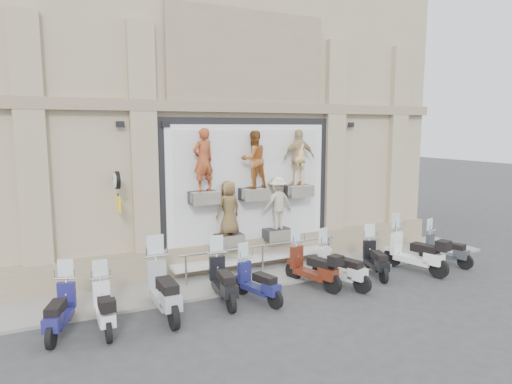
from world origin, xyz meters
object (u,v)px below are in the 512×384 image
at_px(guard_rail, 263,260).
at_px(scooter_b, 104,299).
at_px(scooter_d, 223,272).
at_px(scooter_j, 446,243).
at_px(clock_sign_bracket, 117,186).
at_px(scooter_e, 258,274).
at_px(scooter_c, 163,279).
at_px(scooter_g, 341,259).
at_px(scooter_h, 376,252).
at_px(scooter_a, 59,301).
at_px(scooter_i, 415,244).
at_px(scooter_f, 313,259).

bearing_deg(guard_rail, scooter_b, -159.95).
relative_size(scooter_b, scooter_d, 0.90).
bearing_deg(scooter_d, scooter_j, 4.94).
xyz_separation_m(clock_sign_bracket, scooter_e, (2.91, -2.14, -2.11)).
relative_size(guard_rail, scooter_c, 2.36).
distance_m(clock_sign_bracket, scooter_g, 6.15).
relative_size(scooter_d, scooter_h, 1.09).
distance_m(scooter_a, scooter_b, 0.88).
relative_size(scooter_e, scooter_g, 0.91).
bearing_deg(scooter_j, scooter_h, 160.96).
bearing_deg(scooter_a, scooter_c, 17.44).
relative_size(clock_sign_bracket, scooter_b, 0.60).
height_order(clock_sign_bracket, scooter_e, clock_sign_bracket).
distance_m(scooter_a, scooter_i, 9.69).
distance_m(scooter_b, scooter_f, 5.43).
bearing_deg(scooter_a, guard_rail, 33.74).
bearing_deg(scooter_a, scooter_b, 4.34).
bearing_deg(guard_rail, scooter_h, -25.91).
distance_m(scooter_e, scooter_g, 2.46).
bearing_deg(scooter_f, scooter_e, 173.62).
bearing_deg(scooter_b, scooter_g, 1.32).
relative_size(scooter_a, scooter_h, 1.02).
xyz_separation_m(scooter_c, scooter_h, (6.24, 0.09, -0.16)).
bearing_deg(scooter_c, scooter_i, -0.82).
bearing_deg(scooter_b, scooter_h, 3.74).
height_order(scooter_f, scooter_h, scooter_f).
distance_m(scooter_a, scooter_f, 6.27).
distance_m(scooter_e, scooter_f, 1.81).
xyz_separation_m(scooter_c, scooter_e, (2.31, -0.15, -0.18)).
relative_size(scooter_c, scooter_i, 1.03).
distance_m(scooter_g, scooter_h, 1.50).
distance_m(guard_rail, clock_sign_bracket, 4.57).
height_order(scooter_c, scooter_i, scooter_c).
xyz_separation_m(scooter_c, scooter_d, (1.52, 0.18, -0.10)).
height_order(clock_sign_bracket, scooter_c, clock_sign_bracket).
bearing_deg(scooter_j, clock_sign_bracket, 151.96).
bearing_deg(scooter_j, scooter_i, 168.40).
height_order(scooter_a, scooter_d, scooter_d).
distance_m(clock_sign_bracket, scooter_h, 7.40).
xyz_separation_m(scooter_c, scooter_j, (8.91, -0.05, -0.17)).
bearing_deg(clock_sign_bracket, scooter_j, -12.10).
height_order(scooter_d, scooter_f, scooter_f).
height_order(scooter_e, scooter_g, scooter_g).
relative_size(guard_rail, scooter_d, 2.67).
bearing_deg(guard_rail, scooter_c, -155.31).
height_order(scooter_g, scooter_j, scooter_g).
bearing_deg(scooter_g, scooter_i, -16.43).
distance_m(guard_rail, scooter_g, 2.29).
xyz_separation_m(scooter_b, scooter_i, (8.83, 0.01, 0.15)).
relative_size(scooter_f, scooter_i, 0.92).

